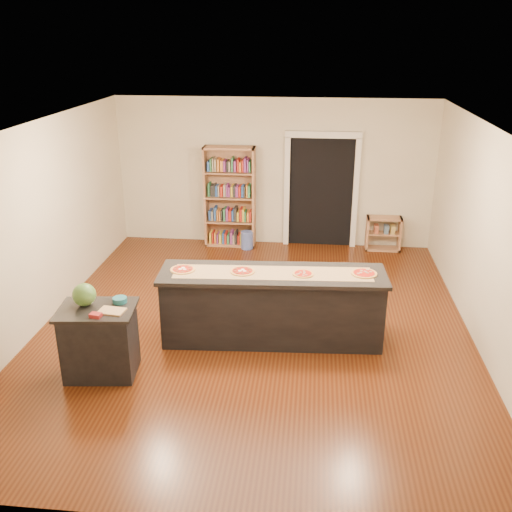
# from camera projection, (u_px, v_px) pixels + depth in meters

# --- Properties ---
(room) EXTENTS (6.00, 7.00, 2.80)m
(room) POSITION_uv_depth(u_px,v_px,m) (254.00, 234.00, 7.59)
(room) COLOR beige
(room) RESTS_ON ground
(doorway) EXTENTS (1.40, 0.09, 2.21)m
(doorway) POSITION_uv_depth(u_px,v_px,m) (321.00, 185.00, 10.78)
(doorway) COLOR black
(doorway) RESTS_ON room
(kitchen_island) EXTENTS (2.97, 0.80, 0.98)m
(kitchen_island) POSITION_uv_depth(u_px,v_px,m) (272.00, 306.00, 7.61)
(kitchen_island) COLOR black
(kitchen_island) RESTS_ON ground
(side_counter) EXTENTS (0.89, 0.65, 0.88)m
(side_counter) POSITION_uv_depth(u_px,v_px,m) (100.00, 341.00, 6.84)
(side_counter) COLOR black
(side_counter) RESTS_ON ground
(bookshelf) EXTENTS (0.96, 0.34, 1.93)m
(bookshelf) POSITION_uv_depth(u_px,v_px,m) (230.00, 197.00, 10.86)
(bookshelf) COLOR tan
(bookshelf) RESTS_ON ground
(low_shelf) EXTENTS (0.65, 0.28, 0.65)m
(low_shelf) POSITION_uv_depth(u_px,v_px,m) (383.00, 233.00, 10.84)
(low_shelf) COLOR tan
(low_shelf) RESTS_ON ground
(waste_bin) EXTENTS (0.23, 0.23, 0.34)m
(waste_bin) POSITION_uv_depth(u_px,v_px,m) (247.00, 240.00, 10.96)
(waste_bin) COLOR #4E63AE
(waste_bin) RESTS_ON ground
(kraft_paper) EXTENTS (2.60, 0.62, 0.00)m
(kraft_paper) POSITION_uv_depth(u_px,v_px,m) (273.00, 273.00, 7.42)
(kraft_paper) COLOR #A48854
(kraft_paper) RESTS_ON kitchen_island
(watermelon) EXTENTS (0.28, 0.28, 0.28)m
(watermelon) POSITION_uv_depth(u_px,v_px,m) (84.00, 295.00, 6.71)
(watermelon) COLOR #144214
(watermelon) RESTS_ON side_counter
(cutting_board) EXTENTS (0.32, 0.23, 0.02)m
(cutting_board) POSITION_uv_depth(u_px,v_px,m) (112.00, 311.00, 6.60)
(cutting_board) COLOR tan
(cutting_board) RESTS_ON side_counter
(package_red) EXTENTS (0.14, 0.11, 0.05)m
(package_red) POSITION_uv_depth(u_px,v_px,m) (96.00, 315.00, 6.47)
(package_red) COLOR maroon
(package_red) RESTS_ON side_counter
(package_teal) EXTENTS (0.17, 0.17, 0.06)m
(package_teal) POSITION_uv_depth(u_px,v_px,m) (120.00, 300.00, 6.81)
(package_teal) COLOR #195966
(package_teal) RESTS_ON side_counter
(pizza_a) EXTENTS (0.34, 0.34, 0.02)m
(pizza_a) POSITION_uv_depth(u_px,v_px,m) (183.00, 269.00, 7.50)
(pizza_a) COLOR tan
(pizza_a) RESTS_ON kitchen_island
(pizza_b) EXTENTS (0.33, 0.33, 0.02)m
(pizza_b) POSITION_uv_depth(u_px,v_px,m) (242.00, 271.00, 7.44)
(pizza_b) COLOR tan
(pizza_b) RESTS_ON kitchen_island
(pizza_c) EXTENTS (0.29, 0.29, 0.02)m
(pizza_c) POSITION_uv_depth(u_px,v_px,m) (303.00, 274.00, 7.36)
(pizza_c) COLOR tan
(pizza_c) RESTS_ON kitchen_island
(pizza_d) EXTENTS (0.33, 0.33, 0.02)m
(pizza_d) POSITION_uv_depth(u_px,v_px,m) (364.00, 273.00, 7.38)
(pizza_d) COLOR tan
(pizza_d) RESTS_ON kitchen_island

